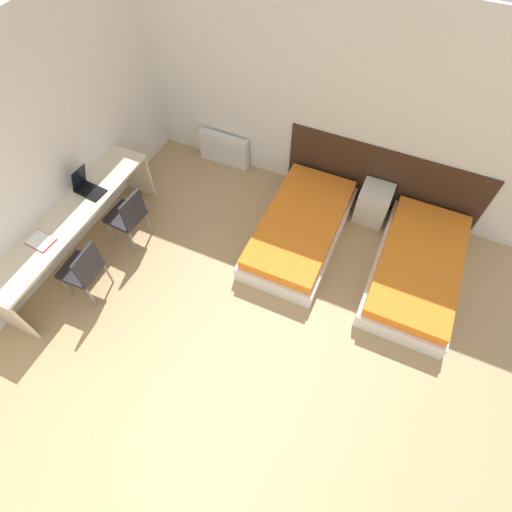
# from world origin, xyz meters

# --- Properties ---
(ground_plane) EXTENTS (20.00, 20.00, 0.00)m
(ground_plane) POSITION_xyz_m (0.00, 0.00, 0.00)
(ground_plane) COLOR tan
(wall_back) EXTENTS (5.81, 0.05, 2.70)m
(wall_back) POSITION_xyz_m (0.00, 4.19, 1.35)
(wall_back) COLOR silver
(wall_back) RESTS_ON ground_plane
(wall_left) EXTENTS (0.05, 5.16, 2.70)m
(wall_left) POSITION_xyz_m (-2.43, 2.08, 1.35)
(wall_left) COLOR silver
(wall_left) RESTS_ON ground_plane
(headboard_panel) EXTENTS (2.61, 0.03, 0.97)m
(headboard_panel) POSITION_xyz_m (1.00, 4.15, 0.48)
(headboard_panel) COLOR #382316
(headboard_panel) RESTS_ON ground_plane
(bed_near_window) EXTENTS (1.00, 1.92, 0.38)m
(bed_near_window) POSITION_xyz_m (0.24, 3.16, 0.18)
(bed_near_window) COLOR silver
(bed_near_window) RESTS_ON ground_plane
(bed_near_door) EXTENTS (1.00, 1.92, 0.38)m
(bed_near_door) POSITION_xyz_m (1.76, 3.16, 0.18)
(bed_near_door) COLOR silver
(bed_near_door) RESTS_ON ground_plane
(nightstand) EXTENTS (0.40, 0.41, 0.51)m
(nightstand) POSITION_xyz_m (1.00, 3.91, 0.25)
(nightstand) COLOR beige
(nightstand) RESTS_ON ground_plane
(radiator) EXTENTS (0.77, 0.12, 0.50)m
(radiator) POSITION_xyz_m (-1.33, 4.07, 0.25)
(radiator) COLOR silver
(radiator) RESTS_ON ground_plane
(desk) EXTENTS (0.51, 2.46, 0.75)m
(desk) POSITION_xyz_m (-2.15, 1.81, 0.61)
(desk) COLOR beige
(desk) RESTS_ON ground_plane
(chair_near_laptop) EXTENTS (0.43, 0.43, 0.85)m
(chair_near_laptop) POSITION_xyz_m (-1.72, 2.24, 0.49)
(chair_near_laptop) COLOR #232328
(chair_near_laptop) RESTS_ON ground_plane
(chair_near_notebook) EXTENTS (0.42, 0.42, 0.85)m
(chair_near_notebook) POSITION_xyz_m (-1.72, 1.37, 0.49)
(chair_near_notebook) COLOR #232328
(chair_near_notebook) RESTS_ON ground_plane
(laptop) EXTENTS (0.36, 0.24, 0.34)m
(laptop) POSITION_xyz_m (-2.18, 2.21, 0.82)
(laptop) COLOR black
(laptop) RESTS_ON desk
(open_notebook) EXTENTS (0.30, 0.23, 0.02)m
(open_notebook) POSITION_xyz_m (-2.17, 1.37, 0.76)
(open_notebook) COLOR #B21E1E
(open_notebook) RESTS_ON desk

